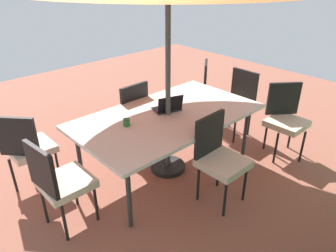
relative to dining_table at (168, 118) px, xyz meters
The scene contains 11 objects.
ground_plane 0.74m from the dining_table, ahead, with size 10.00×10.00×0.02m, color #935442.
dining_table is the anchor object (origin of this frame).
chair_west 1.42m from the dining_table, behind, with size 0.46×0.46×0.98m.
chair_southeast 1.62m from the dining_table, 30.05° to the right, with size 0.59×0.59×0.98m.
chair_north 0.80m from the dining_table, 91.18° to the left, with size 0.46×0.47×0.98m.
chair_south 0.80m from the dining_table, 88.83° to the right, with size 0.46×0.47×0.98m.
chair_east 1.43m from the dining_table, ahead, with size 0.48×0.47×0.98m.
chair_southwest 1.59m from the dining_table, 149.74° to the right, with size 0.58×0.58×0.98m.
chair_northwest 1.62m from the dining_table, 151.19° to the left, with size 0.58×0.58×0.98m.
laptop 0.14m from the dining_table, 132.64° to the right, with size 0.38×0.33×0.21m.
cup 0.55m from the dining_table, 10.02° to the right, with size 0.08×0.08×0.08m, color #286B33.
Camera 1 is at (2.31, 2.49, 2.38)m, focal length 33.88 mm.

